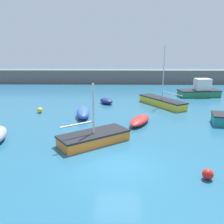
% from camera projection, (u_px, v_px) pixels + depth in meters
% --- Properties ---
extents(ground_plane, '(120.00, 120.00, 0.20)m').
position_uv_depth(ground_plane, '(118.00, 167.00, 13.00)').
color(ground_plane, '#235B7A').
extents(harbor_breakwater, '(47.12, 2.60, 2.15)m').
position_uv_depth(harbor_breakwater, '(117.00, 76.00, 41.36)').
color(harbor_breakwater, '#66605B').
rests_on(harbor_breakwater, ground_plane).
extents(sailboat_short_mast, '(4.75, 4.12, 3.84)m').
position_uv_depth(sailboat_short_mast, '(94.00, 137.00, 15.90)').
color(sailboat_short_mast, orange).
rests_on(sailboat_short_mast, ground_plane).
extents(rowboat_white_midwater, '(1.51, 3.41, 0.79)m').
position_uv_depth(rowboat_white_midwater, '(83.00, 112.00, 21.68)').
color(rowboat_white_midwater, '#2D56B7').
rests_on(rowboat_white_midwater, ground_plane).
extents(fishing_dinghy_green, '(1.92, 2.18, 0.59)m').
position_uv_depth(fishing_dinghy_green, '(106.00, 101.00, 26.66)').
color(fishing_dinghy_green, navy).
rests_on(fishing_dinghy_green, ground_plane).
extents(cabin_cruiser_white, '(5.06, 2.49, 2.17)m').
position_uv_depth(cabin_cruiser_white, '(200.00, 90.00, 30.26)').
color(cabin_cruiser_white, '#287A4C').
rests_on(cabin_cruiser_white, ground_plane).
extents(sailboat_tall_mast, '(4.30, 5.77, 6.06)m').
position_uv_depth(sailboat_tall_mast, '(162.00, 102.00, 25.74)').
color(sailboat_tall_mast, yellow).
rests_on(sailboat_tall_mast, ground_plane).
extents(open_tender_yellow, '(2.38, 3.43, 0.58)m').
position_uv_depth(open_tender_yellow, '(140.00, 120.00, 19.79)').
color(open_tender_yellow, red).
rests_on(open_tender_yellow, ground_plane).
extents(mooring_buoy_red, '(0.52, 0.52, 0.52)m').
position_uv_depth(mooring_buoy_red, '(208.00, 174.00, 11.59)').
color(mooring_buoy_red, red).
rests_on(mooring_buoy_red, ground_plane).
extents(mooring_buoy_yellow, '(0.49, 0.49, 0.49)m').
position_uv_depth(mooring_buoy_yellow, '(40.00, 110.00, 23.04)').
color(mooring_buoy_yellow, yellow).
rests_on(mooring_buoy_yellow, ground_plane).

